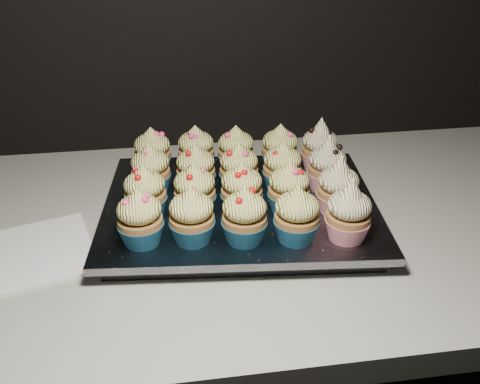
{
  "coord_description": "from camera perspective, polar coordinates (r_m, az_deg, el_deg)",
  "views": [
    {
      "loc": [
        0.14,
        0.98,
        1.36
      ],
      "look_at": [
        0.24,
        1.7,
        0.95
      ],
      "focal_mm": 40.0,
      "sensor_mm": 36.0,
      "label": 1
    }
  ],
  "objects": [
    {
      "name": "worktop",
      "position": [
        0.88,
        -16.11,
        -5.0
      ],
      "size": [
        2.44,
        0.64,
        0.04
      ],
      "primitive_type": "cube",
      "color": "beige",
      "rests_on": "cabinet"
    },
    {
      "name": "napkin",
      "position": [
        0.83,
        -21.15,
        -6.09
      ],
      "size": [
        0.2,
        0.2,
        0.0
      ],
      "primitive_type": "cube",
      "rotation": [
        0.0,
        0.0,
        0.29
      ],
      "color": "white",
      "rests_on": "worktop"
    },
    {
      "name": "baking_tray",
      "position": [
        0.85,
        -0.0,
        -2.29
      ],
      "size": [
        0.42,
        0.33,
        0.02
      ],
      "primitive_type": "cube",
      "rotation": [
        0.0,
        0.0,
        -0.1
      ],
      "color": "black",
      "rests_on": "worktop"
    },
    {
      "name": "foil_lining",
      "position": [
        0.84,
        -0.0,
        -1.3
      ],
      "size": [
        0.45,
        0.37,
        0.01
      ],
      "primitive_type": "cube",
      "rotation": [
        0.0,
        0.0,
        -0.1
      ],
      "color": "silver",
      "rests_on": "baking_tray"
    },
    {
      "name": "cupcake_0",
      "position": [
        0.74,
        -10.62,
        -2.83
      ],
      "size": [
        0.06,
        0.06,
        0.08
      ],
      "color": "#1B5D80",
      "rests_on": "foil_lining"
    },
    {
      "name": "cupcake_1",
      "position": [
        0.73,
        -5.17,
        -2.67
      ],
      "size": [
        0.06,
        0.06,
        0.08
      ],
      "color": "#1B5D80",
      "rests_on": "foil_lining"
    },
    {
      "name": "cupcake_2",
      "position": [
        0.73,
        0.48,
        -2.66
      ],
      "size": [
        0.06,
        0.06,
        0.08
      ],
      "color": "#1B5D80",
      "rests_on": "foil_lining"
    },
    {
      "name": "cupcake_3",
      "position": [
        0.73,
        6.08,
        -2.57
      ],
      "size": [
        0.06,
        0.06,
        0.08
      ],
      "color": "#1B5D80",
      "rests_on": "foil_lining"
    },
    {
      "name": "cupcake_4",
      "position": [
        0.75,
        11.51,
        -2.25
      ],
      "size": [
        0.06,
        0.06,
        0.1
      ],
      "color": "red",
      "rests_on": "foil_lining"
    },
    {
      "name": "cupcake_5",
      "position": [
        0.8,
        -10.09,
        -0.13
      ],
      "size": [
        0.06,
        0.06,
        0.08
      ],
      "color": "#1B5D80",
      "rests_on": "foil_lining"
    },
    {
      "name": "cupcake_6",
      "position": [
        0.79,
        -4.86,
        0.05
      ],
      "size": [
        0.06,
        0.06,
        0.08
      ],
      "color": "#1B5D80",
      "rests_on": "foil_lining"
    },
    {
      "name": "cupcake_7",
      "position": [
        0.79,
        0.18,
        0.22
      ],
      "size": [
        0.06,
        0.06,
        0.08
      ],
      "color": "#1B5D80",
      "rests_on": "foil_lining"
    },
    {
      "name": "cupcake_8",
      "position": [
        0.8,
        5.23,
        0.29
      ],
      "size": [
        0.06,
        0.06,
        0.08
      ],
      "color": "#1B5D80",
      "rests_on": "foil_lining"
    },
    {
      "name": "cupcake_9",
      "position": [
        0.81,
        10.42,
        0.41
      ],
      "size": [
        0.06,
        0.06,
        0.1
      ],
      "color": "red",
      "rests_on": "foil_lining"
    },
    {
      "name": "cupcake_10",
      "position": [
        0.86,
        -9.51,
        2.27
      ],
      "size": [
        0.06,
        0.06,
        0.08
      ],
      "color": "#1B5D80",
      "rests_on": "foil_lining"
    },
    {
      "name": "cupcake_11",
      "position": [
        0.85,
        -4.74,
        2.33
      ],
      "size": [
        0.06,
        0.06,
        0.08
      ],
      "color": "#1B5D80",
      "rests_on": "foil_lining"
    },
    {
      "name": "cupcake_12",
      "position": [
        0.85,
        -0.11,
        2.43
      ],
      "size": [
        0.06,
        0.06,
        0.08
      ],
      "color": "#1B5D80",
      "rests_on": "foil_lining"
    },
    {
      "name": "cupcake_13",
      "position": [
        0.86,
        4.53,
        2.61
      ],
      "size": [
        0.06,
        0.06,
        0.08
      ],
      "color": "#1B5D80",
      "rests_on": "foil_lining"
    },
    {
      "name": "cupcake_14",
      "position": [
        0.87,
        9.27,
        2.73
      ],
      "size": [
        0.06,
        0.06,
        0.1
      ],
      "color": "red",
      "rests_on": "foil_lining"
    },
    {
      "name": "cupcake_15",
      "position": [
        0.92,
        -9.31,
        4.16
      ],
      "size": [
        0.06,
        0.06,
        0.08
      ],
      "color": "#1B5D80",
      "rests_on": "foil_lining"
    },
    {
      "name": "cupcake_16",
      "position": [
        0.92,
        -4.7,
        4.42
      ],
      "size": [
        0.06,
        0.06,
        0.08
      ],
      "color": "#1B5D80",
      "rests_on": "foil_lining"
    },
    {
      "name": "cupcake_17",
      "position": [
        0.92,
        -0.43,
        4.42
      ],
      "size": [
        0.06,
        0.06,
        0.08
      ],
      "color": "#1B5D80",
      "rests_on": "foil_lining"
    },
    {
      "name": "cupcake_18",
      "position": [
        0.92,
        4.27,
        4.58
      ],
      "size": [
        0.06,
        0.06,
        0.08
      ],
      "color": "#1B5D80",
      "rests_on": "foil_lining"
    },
    {
      "name": "cupcake_19",
      "position": [
        0.93,
        8.49,
        4.73
      ],
      "size": [
        0.06,
        0.06,
        0.1
      ],
      "color": "red",
      "rests_on": "foil_lining"
    }
  ]
}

